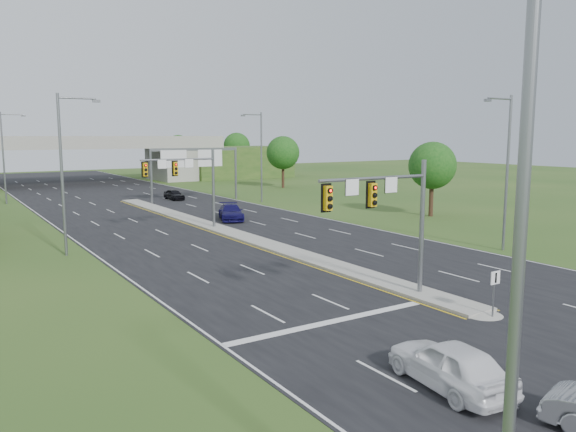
# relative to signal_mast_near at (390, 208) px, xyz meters

# --- Properties ---
(ground) EXTENTS (240.00, 240.00, 0.00)m
(ground) POSITION_rel_signal_mast_near_xyz_m (2.26, 0.07, -4.73)
(ground) COLOR #2C4D1B
(ground) RESTS_ON ground
(road) EXTENTS (24.00, 160.00, 0.02)m
(road) POSITION_rel_signal_mast_near_xyz_m (2.26, 35.07, -4.72)
(road) COLOR black
(road) RESTS_ON ground
(median) EXTENTS (2.00, 54.00, 0.16)m
(median) POSITION_rel_signal_mast_near_xyz_m (2.26, 23.07, -4.63)
(median) COLOR gray
(median) RESTS_ON road
(median_nose) EXTENTS (2.00, 2.00, 0.16)m
(median_nose) POSITION_rel_signal_mast_near_xyz_m (2.26, -3.93, -4.63)
(median_nose) COLOR gray
(median_nose) RESTS_ON road
(lane_markings) EXTENTS (23.72, 160.00, 0.01)m
(lane_markings) POSITION_rel_signal_mast_near_xyz_m (1.66, 28.99, -4.70)
(lane_markings) COLOR gold
(lane_markings) RESTS_ON road
(signal_mast_near) EXTENTS (6.62, 0.60, 7.00)m
(signal_mast_near) POSITION_rel_signal_mast_near_xyz_m (0.00, 0.00, 0.00)
(signal_mast_near) COLOR slate
(signal_mast_near) RESTS_ON ground
(signal_mast_far) EXTENTS (6.62, 0.60, 7.00)m
(signal_mast_far) POSITION_rel_signal_mast_near_xyz_m (0.00, 25.00, 0.00)
(signal_mast_far) COLOR slate
(signal_mast_far) RESTS_ON ground
(keep_right_sign) EXTENTS (0.60, 0.13, 2.20)m
(keep_right_sign) POSITION_rel_signal_mast_near_xyz_m (2.26, -4.45, -3.21)
(keep_right_sign) COLOR slate
(keep_right_sign) RESTS_ON ground
(sign_gantry) EXTENTS (11.58, 0.44, 6.67)m
(sign_gantry) POSITION_rel_signal_mast_near_xyz_m (8.95, 44.99, 0.51)
(sign_gantry) COLOR slate
(sign_gantry) RESTS_ON ground
(overpass) EXTENTS (80.00, 14.00, 8.10)m
(overpass) POSITION_rel_signal_mast_near_xyz_m (2.26, 80.07, -1.17)
(overpass) COLOR gray
(overpass) RESTS_ON ground
(lightpole_l_near) EXTENTS (2.85, 0.25, 11.00)m
(lightpole_l_near) POSITION_rel_signal_mast_near_xyz_m (-11.03, -14.93, 1.38)
(lightpole_l_near) COLOR slate
(lightpole_l_near) RESTS_ON ground
(lightpole_l_mid) EXTENTS (2.85, 0.25, 11.00)m
(lightpole_l_mid) POSITION_rel_signal_mast_near_xyz_m (-11.03, 20.07, 1.38)
(lightpole_l_mid) COLOR slate
(lightpole_l_mid) RESTS_ON ground
(lightpole_l_far) EXTENTS (2.85, 0.25, 11.00)m
(lightpole_l_far) POSITION_rel_signal_mast_near_xyz_m (-11.03, 55.07, 1.38)
(lightpole_l_far) COLOR slate
(lightpole_l_far) RESTS_ON ground
(lightpole_r_near) EXTENTS (2.85, 0.25, 11.00)m
(lightpole_r_near) POSITION_rel_signal_mast_near_xyz_m (15.56, 5.07, 1.38)
(lightpole_r_near) COLOR slate
(lightpole_r_near) RESTS_ON ground
(lightpole_r_far) EXTENTS (2.85, 0.25, 11.00)m
(lightpole_r_far) POSITION_rel_signal_mast_near_xyz_m (15.56, 40.07, 1.38)
(lightpole_r_far) COLOR slate
(lightpole_r_far) RESTS_ON ground
(tree_r_near) EXTENTS (4.80, 4.80, 7.60)m
(tree_r_near) POSITION_rel_signal_mast_near_xyz_m (24.26, 20.07, 0.45)
(tree_r_near) COLOR #382316
(tree_r_near) RESTS_ON ground
(tree_r_mid) EXTENTS (5.20, 5.20, 8.12)m
(tree_r_mid) POSITION_rel_signal_mast_near_xyz_m (28.26, 55.07, 0.78)
(tree_r_mid) COLOR #382316
(tree_r_mid) RESTS_ON ground
(tree_back_c) EXTENTS (5.60, 5.60, 8.32)m
(tree_back_c) POSITION_rel_signal_mast_near_xyz_m (26.26, 94.07, 0.78)
(tree_back_c) COLOR #382316
(tree_back_c) RESTS_ON ground
(tree_back_d) EXTENTS (6.00, 6.00, 8.85)m
(tree_back_d) POSITION_rel_signal_mast_near_xyz_m (40.26, 94.07, 1.11)
(tree_back_d) COLOR #382316
(tree_back_d) RESTS_ON ground
(car_white) EXTENTS (2.45, 4.94, 1.62)m
(car_white) POSITION_rel_signal_mast_near_xyz_m (-4.91, -8.26, -3.90)
(car_white) COLOR white
(car_white) RESTS_ON road
(car_far_b) EXTENTS (3.85, 5.68, 1.53)m
(car_far_b) POSITION_rel_signal_mast_near_xyz_m (5.76, 28.69, -3.94)
(car_far_b) COLOR #0F0B45
(car_far_b) RESTS_ON road
(car_far_c) EXTENTS (1.76, 4.00, 1.34)m
(car_far_c) POSITION_rel_signal_mast_near_xyz_m (7.50, 48.29, -4.04)
(car_far_c) COLOR black
(car_far_c) RESTS_ON road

